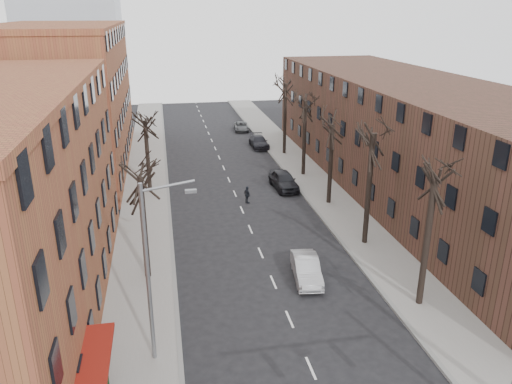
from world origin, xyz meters
TOP-DOWN VIEW (x-y plane):
  - sidewalk_left at (-8.00, 35.00)m, footprint 4.00×90.00m
  - sidewalk_right at (8.00, 35.00)m, footprint 4.00×90.00m
  - building_left_far at (-16.00, 44.00)m, footprint 12.00×28.00m
  - building_right at (16.00, 30.00)m, footprint 12.00×50.00m
  - tree_right_b at (7.60, 12.00)m, footprint 5.20×5.20m
  - tree_right_c at (7.60, 20.00)m, footprint 5.20×5.20m
  - tree_right_d at (7.60, 28.00)m, footprint 5.20×5.20m
  - tree_right_e at (7.60, 36.00)m, footprint 5.20×5.20m
  - tree_right_f at (7.60, 44.00)m, footprint 5.20×5.20m
  - tree_left_a at (-7.60, 18.00)m, footprint 5.20×5.20m
  - tree_left_b at (-7.60, 34.00)m, footprint 5.20×5.20m
  - streetlight at (-7.03, 10.00)m, footprint 2.45×0.22m
  - silver_sedan at (2.09, 16.00)m, footprint 2.04×4.48m
  - parked_car_near at (4.71, 32.55)m, footprint 2.26×4.94m
  - parked_car_mid at (5.30, 47.54)m, footprint 1.93×4.73m
  - parked_car_far at (4.62, 56.74)m, footprint 2.23×4.26m
  - pedestrian_crossing at (0.70, 29.46)m, footprint 0.69×0.97m

SIDE VIEW (x-z plane):
  - tree_right_b at x=7.60m, z-range -5.40..5.40m
  - tree_right_c at x=7.60m, z-range -5.80..5.80m
  - tree_right_d at x=7.60m, z-range -5.00..5.00m
  - tree_right_e at x=7.60m, z-range -5.40..5.40m
  - tree_right_f at x=7.60m, z-range -5.80..5.80m
  - tree_left_a at x=-7.60m, z-range -4.75..4.75m
  - tree_left_b at x=-7.60m, z-range -4.75..4.75m
  - sidewalk_left at x=-8.00m, z-range 0.00..0.15m
  - sidewalk_right at x=8.00m, z-range 0.00..0.15m
  - parked_car_far at x=4.62m, z-range 0.00..1.14m
  - parked_car_mid at x=5.30m, z-range 0.00..1.37m
  - silver_sedan at x=2.09m, z-range 0.00..1.43m
  - pedestrian_crossing at x=0.70m, z-range 0.00..1.53m
  - parked_car_near at x=4.71m, z-range 0.00..1.64m
  - building_right at x=16.00m, z-range 0.00..10.00m
  - streetlight at x=-7.03m, z-range 0.50..9.53m
  - building_left_far at x=-16.00m, z-range 0.00..14.00m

